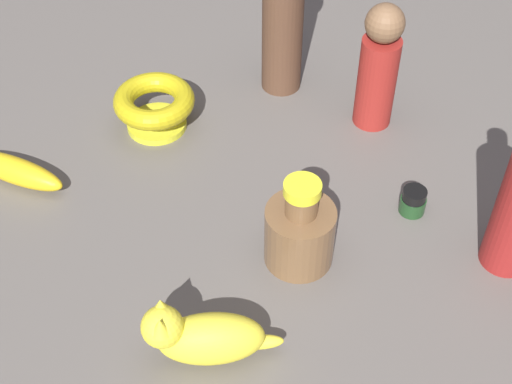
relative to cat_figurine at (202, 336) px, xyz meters
name	(u,v)px	position (x,y,z in m)	size (l,w,h in m)	color
ground	(256,230)	(-0.12, 0.16, -0.04)	(2.00, 2.00, 0.00)	#5B5651
cat_figurine	(202,336)	(0.00, 0.00, 0.00)	(0.11, 0.14, 0.09)	yellow
bottle_short	(300,231)	(-0.05, 0.17, 0.01)	(0.09, 0.09, 0.13)	brown
person_figure_adult	(283,9)	(-0.35, 0.37, 0.10)	(0.08, 0.08, 0.26)	#513524
person_figure_child	(379,67)	(-0.20, 0.43, 0.06)	(0.07, 0.07, 0.20)	maroon
banana	(15,170)	(-0.39, -0.06, -0.02)	(0.15, 0.04, 0.04)	yellow
bowl	(154,104)	(-0.37, 0.16, 0.00)	(0.12, 0.12, 0.06)	yellow
nail_polish_jar	(413,201)	(-0.03, 0.35, -0.02)	(0.03, 0.03, 0.04)	#1D401E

